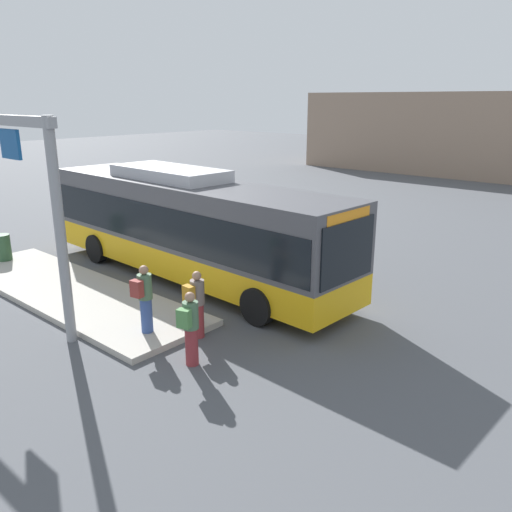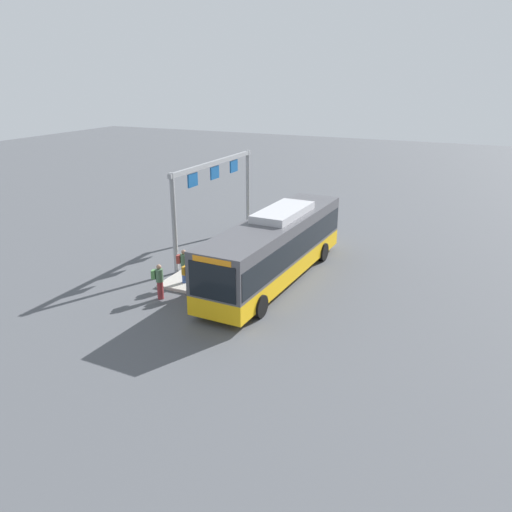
# 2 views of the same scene
# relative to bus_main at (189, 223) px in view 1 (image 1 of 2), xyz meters

# --- Properties ---
(ground_plane) EXTENTS (120.00, 120.00, 0.00)m
(ground_plane) POSITION_rel_bus_main_xyz_m (0.01, -0.00, -1.81)
(ground_plane) COLOR #4C4F54
(platform_curb) EXTENTS (10.00, 2.80, 0.16)m
(platform_curb) POSITION_rel_bus_main_xyz_m (-1.59, -3.36, -1.73)
(platform_curb) COLOR #B2ADA3
(platform_curb) RESTS_ON ground
(bus_main) EXTENTS (11.87, 3.02, 3.46)m
(bus_main) POSITION_rel_bus_main_xyz_m (0.00, 0.00, 0.00)
(bus_main) COLOR #EAAD14
(bus_main) RESTS_ON ground
(person_boarding) EXTENTS (0.39, 0.56, 1.67)m
(person_boarding) POSITION_rel_bus_main_xyz_m (2.55, -3.70, -0.76)
(person_boarding) COLOR #334C8C
(person_boarding) RESTS_ON platform_curb
(person_waiting_near) EXTENTS (0.45, 0.59, 1.67)m
(person_waiting_near) POSITION_rel_bus_main_xyz_m (4.35, -3.88, -0.92)
(person_waiting_near) COLOR maroon
(person_waiting_near) RESTS_ON ground
(person_waiting_mid) EXTENTS (0.35, 0.53, 1.67)m
(person_waiting_mid) POSITION_rel_bus_main_xyz_m (3.43, -2.86, -0.92)
(person_waiting_mid) COLOR maroon
(person_waiting_mid) RESTS_ON ground
(station_building) EXTENTS (29.30, 8.00, 6.02)m
(station_building) POSITION_rel_bus_main_xyz_m (-0.27, 30.82, 1.20)
(station_building) COLOR gray
(station_building) RESTS_ON ground
(trash_bin) EXTENTS (0.52, 0.52, 0.90)m
(trash_bin) POSITION_rel_bus_main_xyz_m (-5.92, -3.33, -1.20)
(trash_bin) COLOR #2D5133
(trash_bin) RESTS_ON platform_curb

